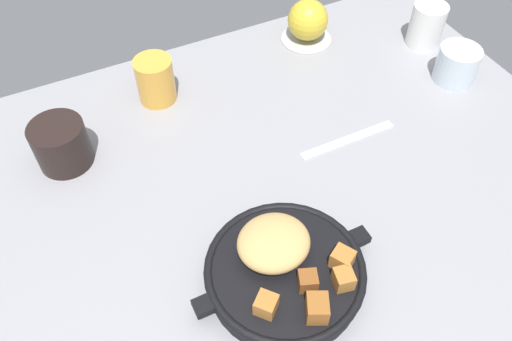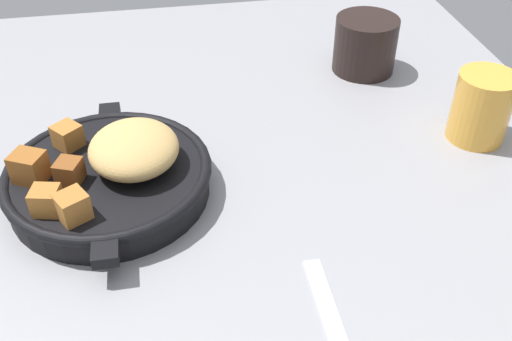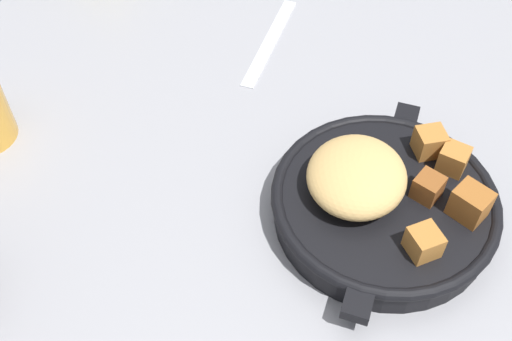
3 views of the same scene
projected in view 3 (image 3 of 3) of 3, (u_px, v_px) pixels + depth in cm
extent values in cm
cube|color=gray|center=(265.00, 151.00, 67.84)|extent=(108.28, 83.98, 2.40)
cylinder|color=black|center=(383.00, 207.00, 59.47)|extent=(20.85, 20.85, 3.29)
torus|color=black|center=(385.00, 198.00, 58.41)|extent=(21.64, 21.64, 1.20)
cube|color=black|center=(406.00, 117.00, 65.66)|extent=(2.64, 2.40, 1.20)
cube|color=black|center=(357.00, 305.00, 51.52)|extent=(2.64, 2.40, 1.20)
ellipsoid|color=tan|center=(357.00, 176.00, 57.12)|extent=(9.92, 9.23, 4.11)
cube|color=brown|center=(428.00, 187.00, 57.38)|extent=(3.09, 3.07, 2.40)
cube|color=#A86B2D|center=(453.00, 162.00, 59.28)|extent=(2.90, 3.00, 2.55)
cube|color=#A86B2D|center=(424.00, 242.00, 53.41)|extent=(3.63, 3.62, 2.53)
cube|color=#935623|center=(470.00, 203.00, 55.74)|extent=(3.75, 3.96, 3.10)
cube|color=#A86B2D|center=(430.00, 142.00, 60.82)|extent=(3.55, 3.61, 2.69)
cube|color=silver|center=(270.00, 41.00, 77.89)|extent=(17.80, 1.61, 0.36)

